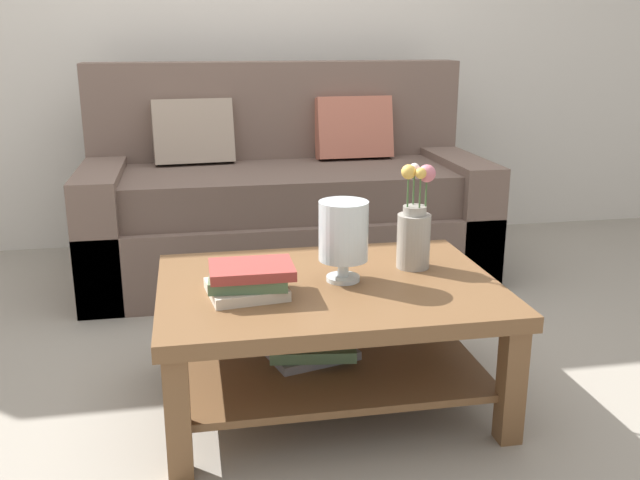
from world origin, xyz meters
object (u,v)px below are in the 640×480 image
(flower_pitcher, at_px, (414,229))
(coffee_table, at_px, (327,316))
(couch, at_px, (284,203))
(book_stack_main, at_px, (249,280))
(glass_hurricane_vase, at_px, (343,233))

(flower_pitcher, bearing_deg, coffee_table, -163.00)
(coffee_table, bearing_deg, couch, 88.00)
(coffee_table, bearing_deg, book_stack_main, -165.88)
(coffee_table, bearing_deg, flower_pitcher, 17.00)
(coffee_table, relative_size, flower_pitcher, 3.03)
(couch, height_order, coffee_table, couch)
(couch, bearing_deg, glass_hurricane_vase, -89.80)
(flower_pitcher, bearing_deg, glass_hurricane_vase, -161.68)
(couch, bearing_deg, book_stack_main, -102.04)
(coffee_table, height_order, book_stack_main, book_stack_main)
(book_stack_main, bearing_deg, couch, 77.96)
(couch, height_order, flower_pitcher, couch)
(book_stack_main, bearing_deg, flower_pitcher, 15.72)
(book_stack_main, bearing_deg, coffee_table, 14.12)
(glass_hurricane_vase, xyz_separation_m, flower_pitcher, (0.27, 0.09, -0.02))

